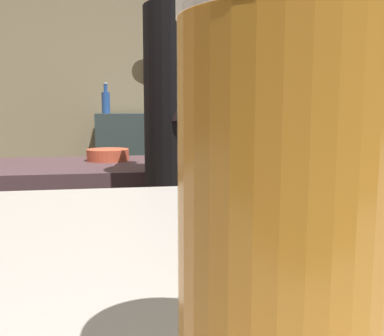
% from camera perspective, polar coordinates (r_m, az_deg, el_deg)
% --- Properties ---
extents(wall_back, '(5.20, 0.10, 2.70)m').
position_cam_1_polar(wall_back, '(3.57, -7.99, 10.85)').
color(wall_back, '#937F5E').
rests_on(wall_back, ground).
extents(prep_counter, '(2.10, 0.60, 0.91)m').
position_cam_1_polar(prep_counter, '(2.14, 3.39, -11.33)').
color(prep_counter, '#4B3337').
rests_on(prep_counter, ground).
extents(back_shelf, '(0.97, 0.36, 1.11)m').
position_cam_1_polar(back_shelf, '(3.36, -3.61, -2.52)').
color(back_shelf, '#333F3C').
rests_on(back_shelf, ground).
extents(bartender, '(0.46, 0.54, 1.70)m').
position_cam_1_polar(bartender, '(1.54, 0.24, 1.53)').
color(bartender, '#272535').
rests_on(bartender, ground).
extents(knife_block, '(0.10, 0.08, 0.27)m').
position_cam_1_polar(knife_block, '(2.22, 17.71, 3.85)').
color(knife_block, brown).
rests_on(knife_block, prep_counter).
extents(mixing_bowl, '(0.19, 0.19, 0.05)m').
position_cam_1_polar(mixing_bowl, '(2.08, -10.67, 1.66)').
color(mixing_bowl, '#D05235').
rests_on(mixing_bowl, prep_counter).
extents(chefs_knife, '(0.24, 0.06, 0.01)m').
position_cam_1_polar(chefs_knife, '(2.01, 6.18, 0.89)').
color(chefs_knife, silver).
rests_on(chefs_knife, prep_counter).
extents(pint_glass_near, '(0.07, 0.07, 0.15)m').
position_cam_1_polar(pint_glass_near, '(0.15, 11.52, -4.40)').
color(pint_glass_near, orange).
rests_on(pint_glass_near, bar_counter).
extents(pint_glass_far, '(0.07, 0.07, 0.14)m').
position_cam_1_polar(pint_glass_far, '(0.35, 16.60, 1.91)').
color(pint_glass_far, '#AE6A2A').
rests_on(pint_glass_far, bar_counter).
extents(bottle_hot_sauce, '(0.07, 0.07, 0.24)m').
position_cam_1_polar(bottle_hot_sauce, '(3.37, 1.52, 8.59)').
color(bottle_hot_sauce, black).
rests_on(bottle_hot_sauce, back_shelf).
extents(bottle_vinegar, '(0.06, 0.06, 0.18)m').
position_cam_1_polar(bottle_vinegar, '(3.25, -1.73, 8.18)').
color(bottle_vinegar, black).
rests_on(bottle_vinegar, back_shelf).
extents(bottle_soy, '(0.06, 0.06, 0.26)m').
position_cam_1_polar(bottle_soy, '(3.42, 3.08, 8.70)').
color(bottle_soy, '#3B568F').
rests_on(bottle_soy, back_shelf).
extents(bottle_olive_oil, '(0.06, 0.06, 0.21)m').
position_cam_1_polar(bottle_olive_oil, '(3.23, -10.93, 8.32)').
color(bottle_olive_oil, '#2A529D').
rests_on(bottle_olive_oil, back_shelf).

